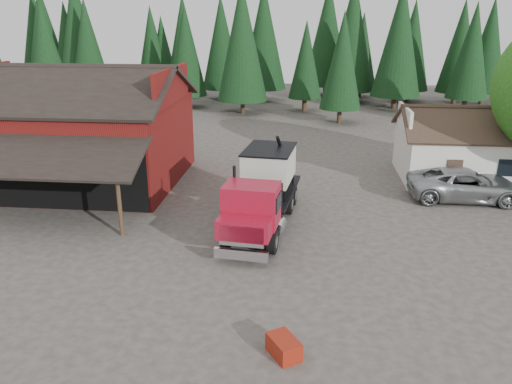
# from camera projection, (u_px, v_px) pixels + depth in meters

# --- Properties ---
(ground) EXTENTS (120.00, 120.00, 0.00)m
(ground) POSITION_uv_depth(u_px,v_px,m) (233.00, 261.00, 21.10)
(ground) COLOR #423C34
(ground) RESTS_ON ground
(red_barn) EXTENTS (12.80, 13.63, 7.18)m
(red_barn) POSITION_uv_depth(u_px,v_px,m) (79.00, 139.00, 30.57)
(red_barn) COLOR maroon
(red_barn) RESTS_ON ground
(farmhouse) EXTENTS (8.60, 6.42, 4.65)m
(farmhouse) POSITION_uv_depth(u_px,v_px,m) (466.00, 153.00, 31.46)
(farmhouse) COLOR silver
(farmhouse) RESTS_ON ground
(conifer_backdrop) EXTENTS (76.00, 16.00, 16.00)m
(conifer_backdrop) POSITION_uv_depth(u_px,v_px,m) (284.00, 102.00, 60.50)
(conifer_backdrop) COLOR black
(conifer_backdrop) RESTS_ON ground
(near_pine_a) EXTENTS (4.40, 4.40, 11.40)m
(near_pine_a) POSITION_uv_depth(u_px,v_px,m) (46.00, 54.00, 47.40)
(near_pine_a) COLOR #382619
(near_pine_a) RESTS_ON ground
(near_pine_b) EXTENTS (3.96, 3.96, 10.40)m
(near_pine_b) POSITION_uv_depth(u_px,v_px,m) (342.00, 61.00, 46.70)
(near_pine_b) COLOR #382619
(near_pine_b) RESTS_ON ground
(near_pine_d) EXTENTS (5.28, 5.28, 13.40)m
(near_pine_d) POSITION_uv_depth(u_px,v_px,m) (242.00, 41.00, 50.94)
(near_pine_d) COLOR #382619
(near_pine_d) RESTS_ON ground
(feed_truck) EXTENTS (3.37, 9.25, 4.08)m
(feed_truck) POSITION_uv_depth(u_px,v_px,m) (263.00, 188.00, 24.15)
(feed_truck) COLOR black
(feed_truck) RESTS_ON ground
(silver_car) EXTENTS (6.39, 3.00, 1.77)m
(silver_car) POSITION_uv_depth(u_px,v_px,m) (466.00, 185.00, 27.91)
(silver_car) COLOR #A3A6AB
(silver_car) RESTS_ON ground
(equip_box) EXTENTS (1.19, 1.30, 0.60)m
(equip_box) POSITION_uv_depth(u_px,v_px,m) (284.00, 347.00, 15.13)
(equip_box) COLOR maroon
(equip_box) RESTS_ON ground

